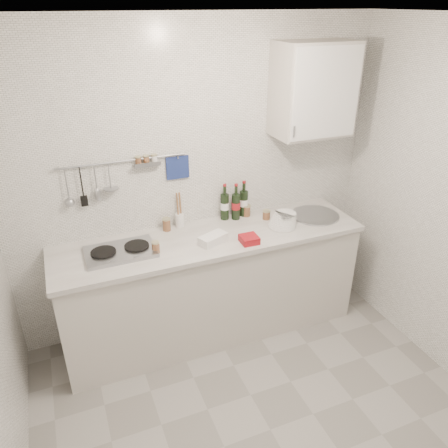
% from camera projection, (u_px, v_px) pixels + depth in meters
% --- Properties ---
extents(floor, '(3.00, 3.00, 0.00)m').
position_uv_depth(floor, '(270.00, 430.00, 2.92)').
color(floor, slate).
rests_on(floor, ground).
extents(ceiling, '(3.00, 3.00, 0.00)m').
position_uv_depth(ceiling, '(300.00, 16.00, 1.78)').
color(ceiling, silver).
rests_on(ceiling, back_wall).
extents(back_wall, '(3.00, 0.02, 2.50)m').
position_uv_depth(back_wall, '(197.00, 183.00, 3.50)').
color(back_wall, silver).
rests_on(back_wall, floor).
extents(counter, '(2.44, 0.64, 0.96)m').
position_uv_depth(counter, '(212.00, 287.00, 3.63)').
color(counter, beige).
rests_on(counter, floor).
extents(wall_rail, '(0.98, 0.09, 0.34)m').
position_uv_depth(wall_rail, '(121.00, 174.00, 3.19)').
color(wall_rail, '#93969B').
rests_on(wall_rail, back_wall).
extents(wall_cabinet, '(0.60, 0.38, 0.70)m').
position_uv_depth(wall_cabinet, '(314.00, 90.00, 3.33)').
color(wall_cabinet, beige).
rests_on(wall_cabinet, back_wall).
extents(plate_stack_hob, '(0.24, 0.24, 0.02)m').
position_uv_depth(plate_stack_hob, '(131.00, 250.00, 3.18)').
color(plate_stack_hob, '#4A59A9').
rests_on(plate_stack_hob, counter).
extents(plate_stack_sink, '(0.24, 0.23, 0.11)m').
position_uv_depth(plate_stack_sink, '(284.00, 220.00, 3.54)').
color(plate_stack_sink, white).
rests_on(plate_stack_sink, counter).
extents(wine_bottles, '(0.25, 0.11, 0.31)m').
position_uv_depth(wine_bottles, '(235.00, 201.00, 3.62)').
color(wine_bottles, black).
rests_on(wine_bottles, counter).
extents(butter_dish, '(0.24, 0.18, 0.07)m').
position_uv_depth(butter_dish, '(213.00, 239.00, 3.30)').
color(butter_dish, white).
rests_on(butter_dish, counter).
extents(strawberry_punnet, '(0.13, 0.13, 0.05)m').
position_uv_depth(strawberry_punnet, '(249.00, 239.00, 3.30)').
color(strawberry_punnet, '#A41214').
rests_on(strawberry_punnet, counter).
extents(utensil_crock, '(0.07, 0.07, 0.31)m').
position_uv_depth(utensil_crock, '(180.00, 218.00, 3.52)').
color(utensil_crock, white).
rests_on(utensil_crock, counter).
extents(jar_a, '(0.07, 0.07, 0.10)m').
position_uv_depth(jar_a, '(167.00, 224.00, 3.47)').
color(jar_a, brown).
rests_on(jar_a, counter).
extents(jar_b, '(0.07, 0.07, 0.10)m').
position_uv_depth(jar_b, '(246.00, 210.00, 3.70)').
color(jar_b, brown).
rests_on(jar_b, counter).
extents(jar_c, '(0.07, 0.07, 0.08)m').
position_uv_depth(jar_c, '(266.00, 215.00, 3.65)').
color(jar_c, brown).
rests_on(jar_c, counter).
extents(jar_d, '(0.06, 0.06, 0.09)m').
position_uv_depth(jar_d, '(156.00, 247.00, 3.16)').
color(jar_d, brown).
rests_on(jar_d, counter).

